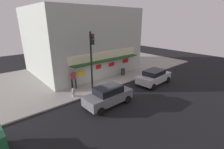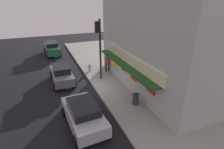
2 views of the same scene
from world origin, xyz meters
name	(u,v)px [view 1 (image 1 of 2)]	position (x,y,z in m)	size (l,w,h in m)	color
ground_plane	(111,89)	(0.00, 0.00, 0.00)	(50.46, 50.46, 0.00)	black
sidewalk	(79,73)	(0.00, 6.32, 0.06)	(33.64, 12.64, 0.12)	gray
corner_building	(82,40)	(1.40, 7.60, 4.08)	(12.27, 10.80, 7.92)	#ADB2A8
traffic_light	(92,54)	(-1.49, 1.07, 3.65)	(0.32, 0.58, 5.53)	black
fire_hydrant	(73,93)	(-3.85, 0.71, 0.49)	(0.50, 0.26, 0.76)	#B2B2B7
trash_can	(123,72)	(3.68, 2.05, 0.54)	(0.46, 0.46, 0.83)	#2D2D2D
pedestrian	(74,78)	(-2.88, 2.35, 1.16)	(0.56, 0.58, 1.86)	black
parked_car_silver	(154,77)	(4.40, -1.98, 0.81)	(4.29, 2.28, 1.54)	#B7B7BC
parked_car_grey	(108,96)	(-2.32, -2.35, 0.83)	(4.10, 1.93, 1.62)	slate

